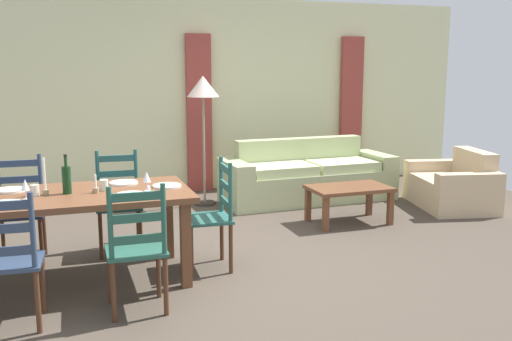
# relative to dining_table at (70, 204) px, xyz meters

# --- Properties ---
(ground_plane) EXTENTS (9.60, 9.60, 0.02)m
(ground_plane) POSITION_rel_dining_table_xyz_m (1.20, -0.01, -0.67)
(ground_plane) COLOR #4A3F35
(wall_far) EXTENTS (9.60, 0.16, 2.70)m
(wall_far) POSITION_rel_dining_table_xyz_m (1.20, 3.29, 0.69)
(wall_far) COLOR beige
(wall_far) RESTS_ON ground_plane
(curtain_panel_left) EXTENTS (0.35, 0.08, 2.20)m
(curtain_panel_left) POSITION_rel_dining_table_xyz_m (1.82, 3.15, 0.44)
(curtain_panel_left) COLOR #9C3D36
(curtain_panel_left) RESTS_ON ground_plane
(curtain_panel_right) EXTENTS (0.35, 0.08, 2.20)m
(curtain_panel_right) POSITION_rel_dining_table_xyz_m (4.22, 3.15, 0.44)
(curtain_panel_right) COLOR #9C3D36
(curtain_panel_right) RESTS_ON ground_plane
(dining_table) EXTENTS (1.90, 0.96, 0.75)m
(dining_table) POSITION_rel_dining_table_xyz_m (0.00, 0.00, 0.00)
(dining_table) COLOR brown
(dining_table) RESTS_ON ground_plane
(dining_chair_near_left) EXTENTS (0.45, 0.43, 0.96)m
(dining_chair_near_left) POSITION_rel_dining_table_xyz_m (-0.42, -0.73, -0.19)
(dining_chair_near_left) COLOR #2D3D58
(dining_chair_near_left) RESTS_ON ground_plane
(dining_chair_near_right) EXTENTS (0.43, 0.41, 0.96)m
(dining_chair_near_right) POSITION_rel_dining_table_xyz_m (0.42, -0.74, -0.19)
(dining_chair_near_right) COLOR #255646
(dining_chair_near_right) RESTS_ON ground_plane
(dining_chair_far_left) EXTENTS (0.44, 0.42, 0.96)m
(dining_chair_far_left) POSITION_rel_dining_table_xyz_m (-0.42, 0.74, -0.19)
(dining_chair_far_left) COLOR navy
(dining_chair_far_left) RESTS_ON ground_plane
(dining_chair_far_right) EXTENTS (0.44, 0.43, 0.96)m
(dining_chair_far_right) POSITION_rel_dining_table_xyz_m (0.45, 0.75, -0.19)
(dining_chair_far_right) COLOR #225452
(dining_chair_far_right) RESTS_ON ground_plane
(dining_chair_head_east) EXTENTS (0.42, 0.44, 0.96)m
(dining_chair_head_east) POSITION_rel_dining_table_xyz_m (1.17, -0.02, -0.19)
(dining_chair_head_east) COLOR #265850
(dining_chair_head_east) RESTS_ON ground_plane
(dinner_plate_near_left) EXTENTS (0.24, 0.24, 0.02)m
(dinner_plate_near_left) POSITION_rel_dining_table_xyz_m (-0.45, -0.25, 0.10)
(dinner_plate_near_left) COLOR white
(dinner_plate_near_left) RESTS_ON dining_table
(dinner_plate_near_right) EXTENTS (0.24, 0.24, 0.02)m
(dinner_plate_near_right) POSITION_rel_dining_table_xyz_m (0.45, -0.25, 0.10)
(dinner_plate_near_right) COLOR white
(dinner_plate_near_right) RESTS_ON dining_table
(fork_near_right) EXTENTS (0.03, 0.17, 0.01)m
(fork_near_right) POSITION_rel_dining_table_xyz_m (0.30, -0.25, 0.09)
(fork_near_right) COLOR silver
(fork_near_right) RESTS_ON dining_table
(dinner_plate_far_left) EXTENTS (0.24, 0.24, 0.02)m
(dinner_plate_far_left) POSITION_rel_dining_table_xyz_m (-0.45, 0.25, 0.10)
(dinner_plate_far_left) COLOR white
(dinner_plate_far_left) RESTS_ON dining_table
(dinner_plate_far_right) EXTENTS (0.24, 0.24, 0.02)m
(dinner_plate_far_right) POSITION_rel_dining_table_xyz_m (0.45, 0.25, 0.10)
(dinner_plate_far_right) COLOR white
(dinner_plate_far_right) RESTS_ON dining_table
(fork_far_right) EXTENTS (0.02, 0.17, 0.01)m
(fork_far_right) POSITION_rel_dining_table_xyz_m (0.30, 0.25, 0.09)
(fork_far_right) COLOR silver
(fork_far_right) RESTS_ON dining_table
(dinner_plate_head_east) EXTENTS (0.24, 0.24, 0.02)m
(dinner_plate_head_east) POSITION_rel_dining_table_xyz_m (0.78, 0.00, 0.10)
(dinner_plate_head_east) COLOR white
(dinner_plate_head_east) RESTS_ON dining_table
(fork_head_east) EXTENTS (0.03, 0.17, 0.01)m
(fork_head_east) POSITION_rel_dining_table_xyz_m (0.63, 0.00, 0.09)
(fork_head_east) COLOR silver
(fork_head_east) RESTS_ON dining_table
(wine_bottle) EXTENTS (0.07, 0.07, 0.32)m
(wine_bottle) POSITION_rel_dining_table_xyz_m (-0.02, 0.00, 0.20)
(wine_bottle) COLOR #143819
(wine_bottle) RESTS_ON dining_table
(wine_glass_near_left) EXTENTS (0.06, 0.06, 0.16)m
(wine_glass_near_left) POSITION_rel_dining_table_xyz_m (-0.32, -0.13, 0.20)
(wine_glass_near_left) COLOR white
(wine_glass_near_left) RESTS_ON dining_table
(wine_glass_near_right) EXTENTS (0.06, 0.06, 0.16)m
(wine_glass_near_right) POSITION_rel_dining_table_xyz_m (0.60, -0.12, 0.20)
(wine_glass_near_right) COLOR white
(wine_glass_near_right) RESTS_ON dining_table
(coffee_cup_primary) EXTENTS (0.07, 0.07, 0.09)m
(coffee_cup_primary) POSITION_rel_dining_table_xyz_m (0.27, 0.03, 0.13)
(coffee_cup_primary) COLOR beige
(coffee_cup_primary) RESTS_ON dining_table
(coffee_cup_secondary) EXTENTS (0.07, 0.07, 0.09)m
(coffee_cup_secondary) POSITION_rel_dining_table_xyz_m (-0.26, -0.00, 0.13)
(coffee_cup_secondary) COLOR beige
(coffee_cup_secondary) RESTS_ON dining_table
(candle_tall) EXTENTS (0.05, 0.05, 0.29)m
(candle_tall) POSITION_rel_dining_table_xyz_m (-0.18, 0.02, 0.17)
(candle_tall) COLOR #998C66
(candle_tall) RESTS_ON dining_table
(candle_short) EXTENTS (0.05, 0.05, 0.15)m
(candle_short) POSITION_rel_dining_table_xyz_m (0.20, -0.04, 0.13)
(candle_short) COLOR #998C66
(candle_short) RESTS_ON dining_table
(couch) EXTENTS (2.31, 0.87, 0.80)m
(couch) POSITION_rel_dining_table_xyz_m (3.02, 2.11, -0.37)
(couch) COLOR #B4BF88
(couch) RESTS_ON ground_plane
(coffee_table) EXTENTS (0.90, 0.56, 0.42)m
(coffee_table) POSITION_rel_dining_table_xyz_m (3.00, 0.90, -0.31)
(coffee_table) COLOR brown
(coffee_table) RESTS_ON ground_plane
(armchair_upholstered) EXTENTS (1.04, 1.31, 0.72)m
(armchair_upholstered) POSITION_rel_dining_table_xyz_m (4.64, 1.13, -0.41)
(armchair_upholstered) COLOR #D1B58D
(armchair_upholstered) RESTS_ON ground_plane
(standing_lamp) EXTENTS (0.40, 0.40, 1.64)m
(standing_lamp) POSITION_rel_dining_table_xyz_m (1.67, 2.30, 0.75)
(standing_lamp) COLOR #332D28
(standing_lamp) RESTS_ON ground_plane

